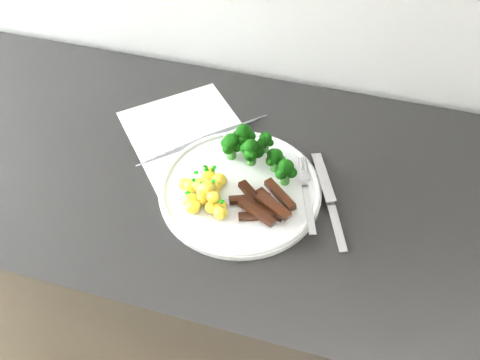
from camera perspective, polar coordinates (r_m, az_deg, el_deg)
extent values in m
cube|color=black|center=(1.22, 0.17, -12.81)|extent=(2.28, 0.57, 0.86)
cube|color=silver|center=(0.92, -5.36, 4.23)|extent=(0.36, 0.36, 0.00)
cube|color=slate|center=(0.95, -0.57, 6.33)|extent=(0.11, 0.10, 0.00)
cube|color=slate|center=(0.95, -1.72, 5.84)|extent=(0.10, 0.09, 0.00)
cube|color=slate|center=(0.94, -2.88, 5.35)|extent=(0.10, 0.09, 0.00)
cube|color=slate|center=(0.93, -4.06, 4.84)|extent=(0.10, 0.09, 0.00)
cube|color=slate|center=(0.92, -5.26, 4.33)|extent=(0.09, 0.08, 0.00)
cube|color=slate|center=(0.92, -6.47, 3.80)|extent=(0.09, 0.08, 0.00)
cube|color=slate|center=(0.91, -7.70, 3.27)|extent=(0.08, 0.08, 0.00)
cube|color=slate|center=(0.91, -8.94, 2.73)|extent=(0.08, 0.07, 0.00)
cylinder|color=white|center=(0.84, 0.00, -1.12)|extent=(0.28, 0.28, 0.01)
torus|color=white|center=(0.84, 0.00, -0.86)|extent=(0.28, 0.28, 0.01)
cylinder|color=#2D6B22|center=(0.85, 1.32, 2.59)|extent=(0.02, 0.02, 0.02)
sphere|color=black|center=(0.84, 2.06, 3.38)|extent=(0.02, 0.02, 0.02)
sphere|color=black|center=(0.85, 1.43, 3.92)|extent=(0.02, 0.02, 0.02)
sphere|color=black|center=(0.84, 0.70, 3.68)|extent=(0.02, 0.02, 0.02)
sphere|color=black|center=(0.83, 1.22, 2.96)|extent=(0.02, 0.02, 0.02)
sphere|color=black|center=(0.83, 1.35, 3.86)|extent=(0.03, 0.03, 0.03)
cylinder|color=#2D6B22|center=(0.86, 4.11, 1.72)|extent=(0.02, 0.02, 0.02)
sphere|color=black|center=(0.84, 4.78, 2.27)|extent=(0.02, 0.02, 0.02)
sphere|color=black|center=(0.85, 3.89, 2.96)|extent=(0.02, 0.02, 0.02)
sphere|color=black|center=(0.84, 3.61, 2.22)|extent=(0.02, 0.02, 0.02)
sphere|color=black|center=(0.84, 4.20, 2.84)|extent=(0.03, 0.03, 0.03)
cylinder|color=#2D6B22|center=(0.88, -1.00, 3.28)|extent=(0.02, 0.02, 0.02)
sphere|color=black|center=(0.86, -0.35, 3.89)|extent=(0.02, 0.02, 0.02)
sphere|color=black|center=(0.87, -0.64, 4.54)|extent=(0.02, 0.02, 0.02)
sphere|color=black|center=(0.87, -1.66, 4.31)|extent=(0.02, 0.02, 0.02)
sphere|color=black|center=(0.86, -1.40, 3.68)|extent=(0.02, 0.02, 0.02)
sphere|color=black|center=(0.86, -1.03, 4.54)|extent=(0.03, 0.03, 0.03)
cylinder|color=#2D6B22|center=(0.88, 2.94, 3.87)|extent=(0.01, 0.01, 0.02)
sphere|color=black|center=(0.86, 3.53, 4.36)|extent=(0.01, 0.01, 0.01)
sphere|color=black|center=(0.87, 2.81, 4.92)|extent=(0.02, 0.02, 0.02)
sphere|color=black|center=(0.86, 2.62, 4.29)|extent=(0.02, 0.02, 0.02)
sphere|color=black|center=(0.86, 3.00, 4.89)|extent=(0.02, 0.02, 0.02)
cylinder|color=#2D6B22|center=(0.88, 0.43, 4.36)|extent=(0.02, 0.02, 0.02)
sphere|color=black|center=(0.86, 1.14, 5.10)|extent=(0.02, 0.02, 0.02)
sphere|color=black|center=(0.87, 0.55, 5.72)|extent=(0.02, 0.02, 0.02)
sphere|color=black|center=(0.87, -0.28, 5.22)|extent=(0.02, 0.02, 0.02)
sphere|color=black|center=(0.86, 0.30, 4.71)|extent=(0.02, 0.02, 0.02)
sphere|color=black|center=(0.86, 0.44, 5.65)|extent=(0.03, 0.03, 0.03)
cylinder|color=#2D6B22|center=(0.84, 5.26, 0.27)|extent=(0.02, 0.02, 0.02)
sphere|color=black|center=(0.82, 6.04, 0.86)|extent=(0.02, 0.02, 0.02)
sphere|color=black|center=(0.83, 5.34, 1.66)|extent=(0.02, 0.02, 0.02)
sphere|color=black|center=(0.82, 4.81, 0.72)|extent=(0.02, 0.02, 0.02)
sphere|color=black|center=(0.82, 5.39, 1.50)|extent=(0.03, 0.03, 0.03)
ellipsoid|color=yellow|center=(0.80, -2.40, -3.09)|extent=(0.02, 0.02, 0.02)
ellipsoid|color=yellow|center=(0.80, -5.49, -3.11)|extent=(0.03, 0.03, 0.02)
ellipsoid|color=yellow|center=(0.82, -3.09, -0.86)|extent=(0.03, 0.02, 0.02)
ellipsoid|color=yellow|center=(0.82, -3.38, -1.27)|extent=(0.03, 0.03, 0.03)
ellipsoid|color=yellow|center=(0.81, -4.42, -2.19)|extent=(0.03, 0.02, 0.02)
ellipsoid|color=yellow|center=(0.79, -2.29, -3.84)|extent=(0.02, 0.02, 0.02)
ellipsoid|color=yellow|center=(0.83, -2.42, -0.02)|extent=(0.03, 0.02, 0.02)
ellipsoid|color=yellow|center=(0.83, -5.65, -0.68)|extent=(0.03, 0.02, 0.02)
ellipsoid|color=yellow|center=(0.81, -5.80, -2.37)|extent=(0.03, 0.03, 0.02)
ellipsoid|color=yellow|center=(0.81, -4.67, -0.54)|extent=(0.03, 0.02, 0.02)
ellipsoid|color=yellow|center=(0.80, -3.66, -0.90)|extent=(0.03, 0.02, 0.02)
ellipsoid|color=yellow|center=(0.80, -3.86, -1.07)|extent=(0.03, 0.02, 0.03)
ellipsoid|color=yellow|center=(0.80, -3.35, -3.26)|extent=(0.02, 0.02, 0.02)
ellipsoid|color=yellow|center=(0.85, -3.73, 0.75)|extent=(0.02, 0.02, 0.02)
ellipsoid|color=yellow|center=(0.84, -6.46, -0.43)|extent=(0.02, 0.02, 0.02)
ellipsoid|color=yellow|center=(0.80, -3.72, -0.97)|extent=(0.02, 0.02, 0.02)
ellipsoid|color=yellow|center=(0.80, -4.12, -0.98)|extent=(0.03, 0.02, 0.02)
ellipsoid|color=yellow|center=(0.80, -4.24, -1.16)|extent=(0.03, 0.02, 0.02)
ellipsoid|color=yellow|center=(0.79, -3.13, -2.04)|extent=(0.02, 0.02, 0.02)
ellipsoid|color=yellow|center=(0.80, -3.95, -1.01)|extent=(0.03, 0.02, 0.02)
ellipsoid|color=yellow|center=(0.83, -5.01, -0.61)|extent=(0.02, 0.02, 0.02)
cube|color=#056604|center=(0.78, -2.15, -2.52)|extent=(0.01, 0.01, 0.00)
cube|color=#056604|center=(0.83, -4.07, 1.58)|extent=(0.01, 0.01, 0.00)
cube|color=#056604|center=(0.80, -4.42, -0.34)|extent=(0.01, 0.01, 0.00)
cube|color=#056604|center=(0.82, -3.01, 1.48)|extent=(0.01, 0.01, 0.00)
cube|color=#056604|center=(0.80, -3.10, -0.12)|extent=(0.01, 0.01, 0.00)
cube|color=#056604|center=(0.82, -3.15, 1.19)|extent=(0.01, 0.01, 0.00)
cube|color=#056604|center=(0.79, -4.02, -0.45)|extent=(0.01, 0.01, 0.00)
cube|color=#056604|center=(0.80, -3.67, -0.55)|extent=(0.01, 0.01, 0.00)
cube|color=#056604|center=(0.82, -3.95, 1.20)|extent=(0.01, 0.01, 0.00)
cube|color=#056604|center=(0.82, -5.14, 0.87)|extent=(0.01, 0.01, 0.00)
cube|color=#056604|center=(0.79, -4.01, -0.75)|extent=(0.01, 0.01, 0.00)
cube|color=#056604|center=(0.80, -5.38, -0.04)|extent=(0.01, 0.01, 0.00)
cube|color=#056604|center=(0.78, -6.12, -1.49)|extent=(0.01, 0.01, 0.00)
cube|color=#056604|center=(0.80, -3.47, -0.94)|extent=(0.01, 0.01, 0.00)
cube|color=black|center=(0.80, 4.68, -3.56)|extent=(0.05, 0.04, 0.01)
cube|color=black|center=(0.81, 1.18, -2.22)|extent=(0.07, 0.04, 0.02)
cube|color=black|center=(0.79, 2.23, -4.16)|extent=(0.07, 0.03, 0.02)
cube|color=black|center=(0.82, 1.20, -1.48)|extent=(0.05, 0.04, 0.01)
cube|color=black|center=(0.80, 2.78, -3.47)|extent=(0.07, 0.03, 0.01)
cube|color=black|center=(0.80, 3.60, -2.67)|extent=(0.06, 0.05, 0.01)
cube|color=black|center=(0.81, 4.65, -1.66)|extent=(0.06, 0.05, 0.01)
cube|color=black|center=(0.79, 3.90, -2.98)|extent=(0.07, 0.05, 0.01)
cube|color=black|center=(0.78, 1.96, -3.80)|extent=(0.07, 0.04, 0.01)
cube|color=silver|center=(0.81, 8.02, -3.39)|extent=(0.04, 0.11, 0.02)
cube|color=silver|center=(0.85, 7.55, 0.53)|extent=(0.02, 0.03, 0.01)
cylinder|color=silver|center=(0.86, 7.81, 1.73)|extent=(0.01, 0.04, 0.00)
cylinder|color=silver|center=(0.86, 7.53, 1.73)|extent=(0.01, 0.04, 0.00)
cylinder|color=silver|center=(0.86, 7.26, 1.73)|extent=(0.01, 0.04, 0.00)
cylinder|color=silver|center=(0.86, 6.98, 1.73)|extent=(0.01, 0.04, 0.00)
cube|color=silver|center=(0.86, 9.68, 0.39)|extent=(0.06, 0.12, 0.01)
cube|color=silver|center=(0.81, 11.13, -5.31)|extent=(0.05, 0.10, 0.02)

